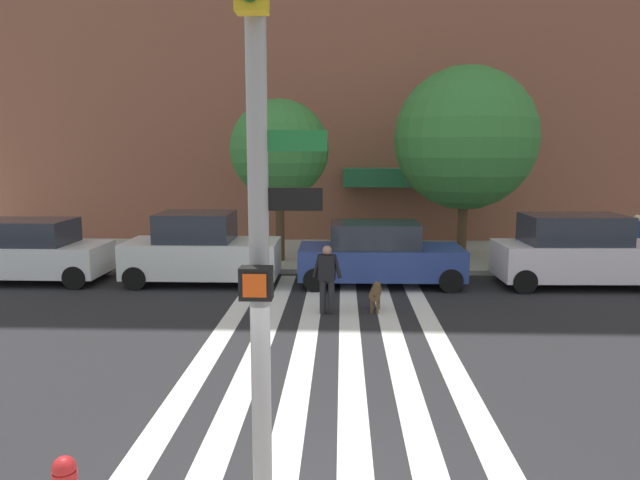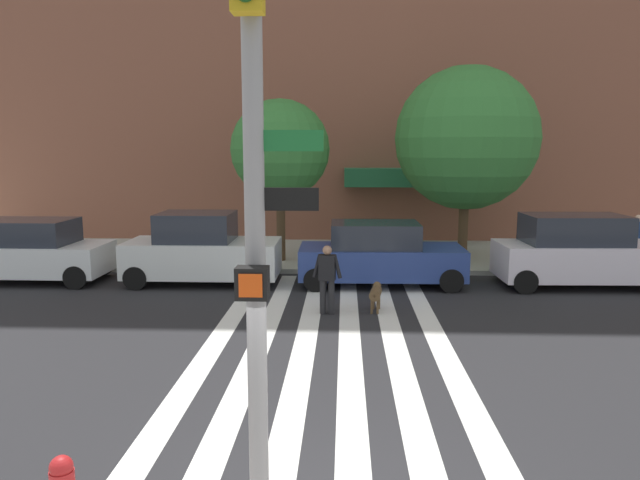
% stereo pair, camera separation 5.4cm
% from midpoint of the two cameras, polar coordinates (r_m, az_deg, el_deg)
% --- Properties ---
extents(ground_plane, '(160.00, 160.00, 0.00)m').
position_cam_midpoint_polar(ground_plane, '(12.45, 1.57, -9.31)').
color(ground_plane, '#232326').
extents(sidewalk_far, '(80.00, 6.00, 0.15)m').
position_cam_midpoint_polar(sidewalk_far, '(21.29, 1.93, -1.43)').
color(sidewalk_far, '#A6A99D').
rests_on(sidewalk_far, ground_plane).
extents(crosswalk_stripes, '(4.95, 11.64, 0.01)m').
position_cam_midpoint_polar(crosswalk_stripes, '(12.45, 0.91, -9.29)').
color(crosswalk_stripes, silver).
rests_on(crosswalk_stripes, ground_plane).
extents(traffic_light_pole, '(0.74, 0.46, 5.80)m').
position_cam_midpoint_polar(traffic_light_pole, '(5.09, -6.08, 4.71)').
color(traffic_light_pole, gray).
rests_on(traffic_light_pole, sidewalk_near).
extents(parked_car_near_curb, '(4.29, 2.00, 1.83)m').
position_cam_midpoint_polar(parked_car_near_curb, '(19.18, -26.08, -0.96)').
color(parked_car_near_curb, silver).
rests_on(parked_car_near_curb, ground_plane).
extents(parked_car_behind_first, '(4.36, 2.03, 2.06)m').
position_cam_midpoint_polar(parked_car_behind_first, '(17.35, -11.28, -1.00)').
color(parked_car_behind_first, silver).
rests_on(parked_car_behind_first, ground_plane).
extents(parked_car_third_in_line, '(4.66, 2.04, 1.80)m').
position_cam_midpoint_polar(parked_car_third_in_line, '(16.90, 5.85, -1.43)').
color(parked_car_third_in_line, navy).
rests_on(parked_car_third_in_line, ground_plane).
extents(parked_car_fourth_in_line, '(4.55, 2.04, 2.05)m').
position_cam_midpoint_polar(parked_car_fourth_in_line, '(18.10, 23.73, -1.07)').
color(parked_car_fourth_in_line, silver).
rests_on(parked_car_fourth_in_line, ground_plane).
extents(street_tree_nearest, '(3.25, 3.25, 5.33)m').
position_cam_midpoint_polar(street_tree_nearest, '(19.55, -3.80, 8.72)').
color(street_tree_nearest, '#4C3823').
rests_on(street_tree_nearest, sidewalk_far).
extents(street_tree_middle, '(4.64, 4.64, 6.37)m').
position_cam_midpoint_polar(street_tree_middle, '(19.96, 14.06, 9.50)').
color(street_tree_middle, '#4C3823').
rests_on(street_tree_middle, sidewalk_far).
extents(pedestrian_dog_walker, '(0.71, 0.29, 1.64)m').
position_cam_midpoint_polar(pedestrian_dog_walker, '(13.84, 0.81, -3.46)').
color(pedestrian_dog_walker, black).
rests_on(pedestrian_dog_walker, ground_plane).
extents(dog_on_leash, '(0.34, 1.01, 0.65)m').
position_cam_midpoint_polar(dog_on_leash, '(14.27, 5.53, -5.12)').
color(dog_on_leash, brown).
rests_on(dog_on_leash, ground_plane).
extents(pedestrian_bystander, '(0.60, 0.51, 1.64)m').
position_cam_midpoint_polar(pedestrian_bystander, '(21.36, 28.38, 0.25)').
color(pedestrian_bystander, '#282D4C').
rests_on(pedestrian_bystander, sidewalk_far).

